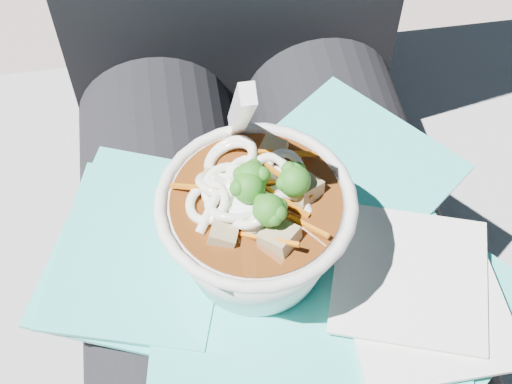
{
  "coord_description": "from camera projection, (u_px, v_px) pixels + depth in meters",
  "views": [
    {
      "loc": [
        -0.06,
        -0.3,
        1.13
      ],
      "look_at": [
        -0.02,
        -0.02,
        0.73
      ],
      "focal_mm": 50.0,
      "sensor_mm": 36.0,
      "label": 1
    }
  ],
  "objects": [
    {
      "name": "udon_bowl",
      "position": [
        256.0,
        221.0,
        0.52
      ],
      "size": [
        0.16,
        0.16,
        0.19
      ],
      "color": "silver",
      "rests_on": "plastic_bag"
    },
    {
      "name": "napkins",
      "position": [
        419.0,
        293.0,
        0.54
      ],
      "size": [
        0.15,
        0.16,
        0.01
      ],
      "color": "white",
      "rests_on": "plastic_bag"
    },
    {
      "name": "plastic_bag",
      "position": [
        288.0,
        264.0,
        0.57
      ],
      "size": [
        0.41,
        0.4,
        0.02
      ],
      "color": "#2FC7BB",
      "rests_on": "lap"
    },
    {
      "name": "lap",
      "position": [
        272.0,
        286.0,
        0.66
      ],
      "size": [
        0.34,
        0.48,
        0.16
      ],
      "color": "black",
      "rests_on": "stone_ledge"
    },
    {
      "name": "person_body",
      "position": [
        257.0,
        192.0,
        0.69
      ],
      "size": [
        0.34,
        0.94,
        1.02
      ],
      "color": "black",
      "rests_on": "ground"
    },
    {
      "name": "stone_ledge",
      "position": [
        250.0,
        296.0,
        1.0
      ],
      "size": [
        1.0,
        0.5,
        0.46
      ],
      "primitive_type": "cube",
      "rotation": [
        0.0,
        0.0,
        -0.0
      ],
      "color": "gray",
      "rests_on": "ground"
    }
  ]
}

